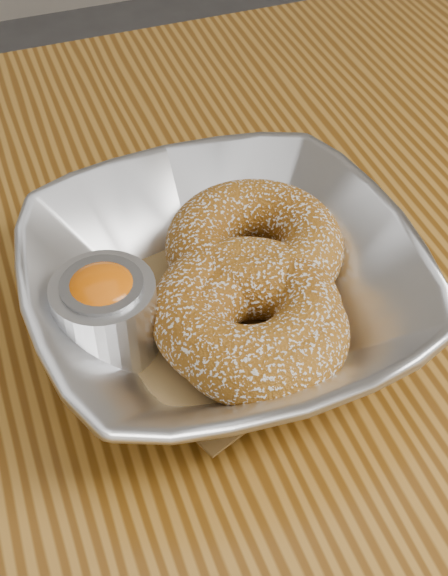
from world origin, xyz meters
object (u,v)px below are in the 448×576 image
object	(u,v)px
table	(222,447)
donut_extra	(259,331)
serving_bowl	(224,290)
donut_back	(254,246)
ramekin	(106,312)
donut_front	(247,312)

from	to	relation	value
table	donut_extra	size ratio (longest dim) A/B	11.77
table	donut_extra	world-z (taller)	donut_extra
serving_bowl	donut_extra	xyz separation A→B (m)	(0.01, -0.04, -0.00)
table	donut_back	distance (m)	0.14
ramekin	table	bearing A→B (deg)	-20.27
table	donut_front	xyz separation A→B (m)	(0.02, 0.00, 0.13)
serving_bowl	donut_extra	bearing A→B (deg)	-78.40
donut_front	donut_extra	xyz separation A→B (m)	(0.00, -0.01, -0.00)
serving_bowl	donut_front	world-z (taller)	serving_bowl
serving_bowl	donut_front	xyz separation A→B (m)	(0.01, -0.02, 0.00)
donut_back	donut_extra	size ratio (longest dim) A/B	1.09
donut_back	donut_extra	bearing A→B (deg)	-109.50
table	donut_back	size ratio (longest dim) A/B	10.82
serving_bowl	ramekin	bearing A→B (deg)	-179.58
donut_front	donut_extra	size ratio (longest dim) A/B	1.08
donut_extra	ramekin	distance (m)	0.09
table	serving_bowl	world-z (taller)	serving_bowl
table	donut_back	bearing A→B (deg)	51.69
serving_bowl	ramekin	world-z (taller)	ramekin
donut_extra	ramekin	world-z (taller)	ramekin
serving_bowl	donut_back	xyz separation A→B (m)	(0.03, 0.03, 0.00)
serving_bowl	donut_back	world-z (taller)	serving_bowl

